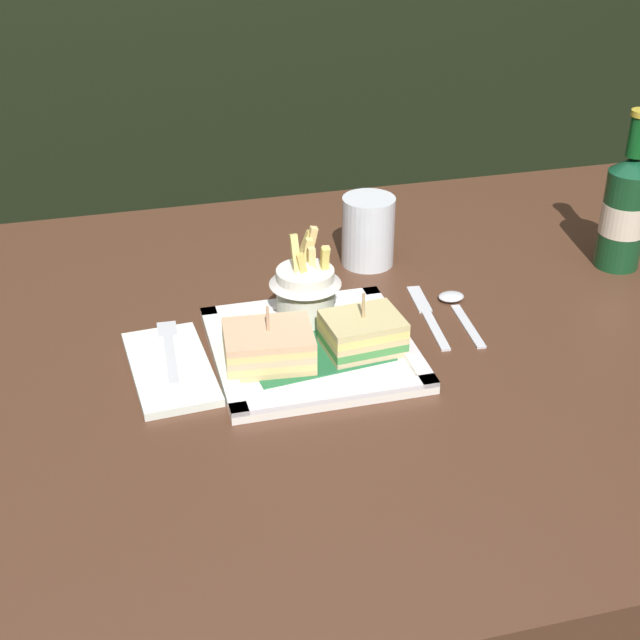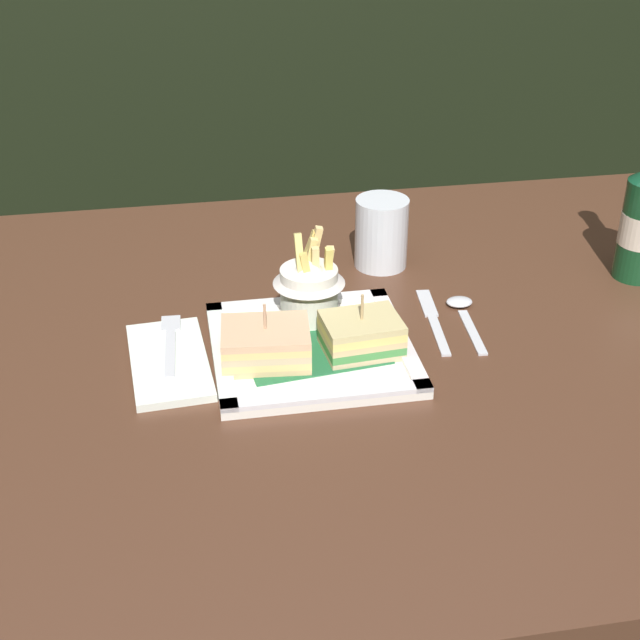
{
  "view_description": "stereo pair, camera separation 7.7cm",
  "coord_description": "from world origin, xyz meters",
  "px_view_note": "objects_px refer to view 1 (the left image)",
  "views": [
    {
      "loc": [
        -0.25,
        -0.94,
        1.34
      ],
      "look_at": [
        -0.01,
        -0.01,
        0.78
      ],
      "focal_mm": 51.28,
      "sensor_mm": 36.0,
      "label": 1
    },
    {
      "loc": [
        -0.18,
        -0.95,
        1.34
      ],
      "look_at": [
        -0.01,
        -0.01,
        0.78
      ],
      "focal_mm": 51.28,
      "sensor_mm": 36.0,
      "label": 2
    }
  ],
  "objects_px": {
    "dining_table": "(327,410)",
    "sandwich_half_left": "(269,346)",
    "spoon": "(456,305)",
    "fries_cup": "(306,284)",
    "square_plate": "(312,349)",
    "water_glass": "(368,235)",
    "fork": "(169,347)",
    "knife": "(427,314)",
    "sandwich_half_right": "(363,333)",
    "beer_bottle": "(625,210)"
  },
  "relations": [
    {
      "from": "dining_table",
      "to": "sandwich_half_left",
      "type": "distance_m",
      "value": 0.16
    },
    {
      "from": "spoon",
      "to": "fries_cup",
      "type": "bearing_deg",
      "value": 177.8
    },
    {
      "from": "square_plate",
      "to": "spoon",
      "type": "distance_m",
      "value": 0.22
    },
    {
      "from": "sandwich_half_left",
      "to": "water_glass",
      "type": "relative_size",
      "value": 1.09
    },
    {
      "from": "water_glass",
      "to": "spoon",
      "type": "distance_m",
      "value": 0.18
    },
    {
      "from": "fries_cup",
      "to": "fork",
      "type": "xyz_separation_m",
      "value": [
        -0.18,
        -0.03,
        -0.05
      ]
    },
    {
      "from": "square_plate",
      "to": "knife",
      "type": "height_order",
      "value": "square_plate"
    },
    {
      "from": "sandwich_half_right",
      "to": "water_glass",
      "type": "height_order",
      "value": "water_glass"
    },
    {
      "from": "fork",
      "to": "sandwich_half_left",
      "type": "bearing_deg",
      "value": -28.5
    },
    {
      "from": "sandwich_half_right",
      "to": "spoon",
      "type": "distance_m",
      "value": 0.18
    },
    {
      "from": "square_plate",
      "to": "sandwich_half_left",
      "type": "bearing_deg",
      "value": -160.9
    },
    {
      "from": "fork",
      "to": "knife",
      "type": "bearing_deg",
      "value": 2.57
    },
    {
      "from": "beer_bottle",
      "to": "spoon",
      "type": "distance_m",
      "value": 0.29
    },
    {
      "from": "fork",
      "to": "knife",
      "type": "distance_m",
      "value": 0.34
    },
    {
      "from": "sandwich_half_left",
      "to": "sandwich_half_right",
      "type": "xyz_separation_m",
      "value": [
        0.12,
        -0.0,
        0.0
      ]
    },
    {
      "from": "water_glass",
      "to": "sandwich_half_left",
      "type": "bearing_deg",
      "value": -129.14
    },
    {
      "from": "fork",
      "to": "sandwich_half_right",
      "type": "bearing_deg",
      "value": -14.9
    },
    {
      "from": "sandwich_half_right",
      "to": "fork",
      "type": "xyz_separation_m",
      "value": [
        -0.23,
        0.06,
        -0.02
      ]
    },
    {
      "from": "beer_bottle",
      "to": "sandwich_half_right",
      "type": "bearing_deg",
      "value": -161.4
    },
    {
      "from": "water_glass",
      "to": "dining_table",
      "type": "bearing_deg",
      "value": -119.52
    },
    {
      "from": "water_glass",
      "to": "sandwich_half_right",
      "type": "bearing_deg",
      "value": -108.54
    },
    {
      "from": "knife",
      "to": "sandwich_half_right",
      "type": "bearing_deg",
      "value": -146.0
    },
    {
      "from": "dining_table",
      "to": "square_plate",
      "type": "relative_size",
      "value": 5.8
    },
    {
      "from": "sandwich_half_right",
      "to": "fries_cup",
      "type": "relative_size",
      "value": 0.83
    },
    {
      "from": "square_plate",
      "to": "water_glass",
      "type": "bearing_deg",
      "value": 57.93
    },
    {
      "from": "water_glass",
      "to": "fork",
      "type": "height_order",
      "value": "water_glass"
    },
    {
      "from": "beer_bottle",
      "to": "fries_cup",
      "type": "bearing_deg",
      "value": -173.67
    },
    {
      "from": "dining_table",
      "to": "sandwich_half_right",
      "type": "xyz_separation_m",
      "value": [
        0.03,
        -0.04,
        0.14
      ]
    },
    {
      "from": "dining_table",
      "to": "sandwich_half_left",
      "type": "relative_size",
      "value": 12.62
    },
    {
      "from": "square_plate",
      "to": "sandwich_half_left",
      "type": "relative_size",
      "value": 2.17
    },
    {
      "from": "dining_table",
      "to": "square_plate",
      "type": "distance_m",
      "value": 0.12
    },
    {
      "from": "fries_cup",
      "to": "fork",
      "type": "height_order",
      "value": "fries_cup"
    },
    {
      "from": "dining_table",
      "to": "fries_cup",
      "type": "distance_m",
      "value": 0.17
    },
    {
      "from": "knife",
      "to": "spoon",
      "type": "bearing_deg",
      "value": 10.23
    },
    {
      "from": "knife",
      "to": "water_glass",
      "type": "bearing_deg",
      "value": 100.54
    },
    {
      "from": "square_plate",
      "to": "spoon",
      "type": "relative_size",
      "value": 1.72
    },
    {
      "from": "knife",
      "to": "spoon",
      "type": "relative_size",
      "value": 1.2
    },
    {
      "from": "dining_table",
      "to": "beer_bottle",
      "type": "height_order",
      "value": "beer_bottle"
    },
    {
      "from": "square_plate",
      "to": "knife",
      "type": "distance_m",
      "value": 0.18
    },
    {
      "from": "fork",
      "to": "fries_cup",
      "type": "bearing_deg",
      "value": 9.81
    },
    {
      "from": "sandwich_half_left",
      "to": "spoon",
      "type": "xyz_separation_m",
      "value": [
        0.27,
        0.08,
        -0.03
      ]
    },
    {
      "from": "dining_table",
      "to": "fries_cup",
      "type": "bearing_deg",
      "value": 107.68
    },
    {
      "from": "dining_table",
      "to": "beer_bottle",
      "type": "bearing_deg",
      "value": 12.58
    },
    {
      "from": "square_plate",
      "to": "knife",
      "type": "relative_size",
      "value": 1.43
    },
    {
      "from": "sandwich_half_left",
      "to": "fries_cup",
      "type": "distance_m",
      "value": 0.12
    },
    {
      "from": "beer_bottle",
      "to": "fork",
      "type": "relative_size",
      "value": 1.61
    },
    {
      "from": "square_plate",
      "to": "fries_cup",
      "type": "height_order",
      "value": "fries_cup"
    },
    {
      "from": "sandwich_half_left",
      "to": "knife",
      "type": "xyz_separation_m",
      "value": [
        0.23,
        0.08,
        -0.03
      ]
    },
    {
      "from": "dining_table",
      "to": "sandwich_half_right",
      "type": "relative_size",
      "value": 14.33
    },
    {
      "from": "sandwich_half_left",
      "to": "fries_cup",
      "type": "bearing_deg",
      "value": 53.56
    }
  ]
}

